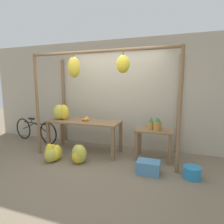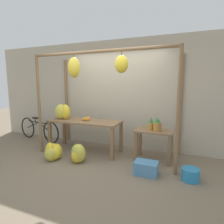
{
  "view_description": "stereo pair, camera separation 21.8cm",
  "coord_description": "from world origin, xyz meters",
  "px_view_note": "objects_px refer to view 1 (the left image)",
  "views": [
    {
      "loc": [
        1.52,
        -3.39,
        1.67
      ],
      "look_at": [
        0.13,
        0.63,
        1.03
      ],
      "focal_mm": 30.0,
      "sensor_mm": 36.0,
      "label": 1
    },
    {
      "loc": [
        1.72,
        -3.31,
        1.67
      ],
      "look_at": [
        0.13,
        0.63,
        1.03
      ],
      "focal_mm": 30.0,
      "sensor_mm": 36.0,
      "label": 2
    }
  ],
  "objects_px": {
    "pineapple_cluster": "(155,125)",
    "orange_pile": "(86,119)",
    "fruit_crate_white": "(148,167)",
    "blue_bucket": "(192,173)",
    "banana_pile_ground_right": "(79,155)",
    "parked_bicycle": "(35,130)",
    "banana_pile_ground_left": "(53,153)",
    "banana_pile_on_table": "(61,112)"
  },
  "relations": [
    {
      "from": "blue_bucket",
      "to": "fruit_crate_white",
      "type": "bearing_deg",
      "value": -175.28
    },
    {
      "from": "fruit_crate_white",
      "to": "parked_bicycle",
      "type": "height_order",
      "value": "parked_bicycle"
    },
    {
      "from": "banana_pile_ground_left",
      "to": "banana_pile_ground_right",
      "type": "height_order",
      "value": "banana_pile_ground_right"
    },
    {
      "from": "banana_pile_ground_left",
      "to": "parked_bicycle",
      "type": "xyz_separation_m",
      "value": [
        -1.36,
        1.02,
        0.17
      ]
    },
    {
      "from": "fruit_crate_white",
      "to": "parked_bicycle",
      "type": "distance_m",
      "value": 3.55
    },
    {
      "from": "banana_pile_ground_right",
      "to": "parked_bicycle",
      "type": "bearing_deg",
      "value": 154.58
    },
    {
      "from": "banana_pile_on_table",
      "to": "blue_bucket",
      "type": "xyz_separation_m",
      "value": [
        3.06,
        -0.54,
        -0.86
      ]
    },
    {
      "from": "banana_pile_on_table",
      "to": "orange_pile",
      "type": "distance_m",
      "value": 0.68
    },
    {
      "from": "banana_pile_on_table",
      "to": "parked_bicycle",
      "type": "relative_size",
      "value": 0.27
    },
    {
      "from": "orange_pile",
      "to": "parked_bicycle",
      "type": "xyz_separation_m",
      "value": [
        -1.8,
        0.27,
        -0.49
      ]
    },
    {
      "from": "fruit_crate_white",
      "to": "blue_bucket",
      "type": "xyz_separation_m",
      "value": [
        0.77,
        0.06,
        -0.01
      ]
    },
    {
      "from": "pineapple_cluster",
      "to": "banana_pile_ground_right",
      "type": "distance_m",
      "value": 1.75
    },
    {
      "from": "banana_pile_on_table",
      "to": "pineapple_cluster",
      "type": "bearing_deg",
      "value": 2.25
    },
    {
      "from": "orange_pile",
      "to": "banana_pile_ground_left",
      "type": "bearing_deg",
      "value": -120.17
    },
    {
      "from": "orange_pile",
      "to": "banana_pile_ground_left",
      "type": "xyz_separation_m",
      "value": [
        -0.44,
        -0.75,
        -0.66
      ]
    },
    {
      "from": "banana_pile_ground_right",
      "to": "parked_bicycle",
      "type": "height_order",
      "value": "parked_bicycle"
    },
    {
      "from": "pineapple_cluster",
      "to": "blue_bucket",
      "type": "relative_size",
      "value": 1.04
    },
    {
      "from": "orange_pile",
      "to": "pineapple_cluster",
      "type": "bearing_deg",
      "value": 1.29
    },
    {
      "from": "banana_pile_ground_left",
      "to": "fruit_crate_white",
      "type": "height_order",
      "value": "banana_pile_ground_left"
    },
    {
      "from": "blue_bucket",
      "to": "parked_bicycle",
      "type": "relative_size",
      "value": 0.18
    },
    {
      "from": "fruit_crate_white",
      "to": "banana_pile_ground_left",
      "type": "bearing_deg",
      "value": -177.4
    },
    {
      "from": "banana_pile_ground_left",
      "to": "banana_pile_on_table",
      "type": "bearing_deg",
      "value": 108.2
    },
    {
      "from": "pineapple_cluster",
      "to": "orange_pile",
      "type": "bearing_deg",
      "value": -178.71
    },
    {
      "from": "orange_pile",
      "to": "banana_pile_ground_right",
      "type": "height_order",
      "value": "orange_pile"
    },
    {
      "from": "banana_pile_ground_left",
      "to": "fruit_crate_white",
      "type": "bearing_deg",
      "value": 2.6
    },
    {
      "from": "banana_pile_ground_left",
      "to": "banana_pile_ground_right",
      "type": "xyz_separation_m",
      "value": [
        0.59,
        0.09,
        0.01
      ]
    },
    {
      "from": "banana_pile_on_table",
      "to": "banana_pile_ground_left",
      "type": "height_order",
      "value": "banana_pile_on_table"
    },
    {
      "from": "fruit_crate_white",
      "to": "blue_bucket",
      "type": "relative_size",
      "value": 1.42
    },
    {
      "from": "banana_pile_on_table",
      "to": "fruit_crate_white",
      "type": "relative_size",
      "value": 1.07
    },
    {
      "from": "banana_pile_ground_left",
      "to": "parked_bicycle",
      "type": "distance_m",
      "value": 1.71
    },
    {
      "from": "blue_bucket",
      "to": "parked_bicycle",
      "type": "bearing_deg",
      "value": 168.37
    },
    {
      "from": "banana_pile_ground_right",
      "to": "banana_pile_ground_left",
      "type": "bearing_deg",
      "value": -171.4
    },
    {
      "from": "pineapple_cluster",
      "to": "banana_pile_ground_left",
      "type": "xyz_separation_m",
      "value": [
        -2.08,
        -0.79,
        -0.62
      ]
    },
    {
      "from": "orange_pile",
      "to": "fruit_crate_white",
      "type": "bearing_deg",
      "value": -22.09
    },
    {
      "from": "pineapple_cluster",
      "to": "fruit_crate_white",
      "type": "bearing_deg",
      "value": -91.65
    },
    {
      "from": "banana_pile_ground_left",
      "to": "orange_pile",
      "type": "bearing_deg",
      "value": 59.83
    },
    {
      "from": "banana_pile_ground_left",
      "to": "blue_bucket",
      "type": "distance_m",
      "value": 2.83
    },
    {
      "from": "orange_pile",
      "to": "banana_pile_ground_left",
      "type": "height_order",
      "value": "orange_pile"
    },
    {
      "from": "orange_pile",
      "to": "blue_bucket",
      "type": "distance_m",
      "value": 2.56
    },
    {
      "from": "orange_pile",
      "to": "fruit_crate_white",
      "type": "relative_size",
      "value": 0.51
    },
    {
      "from": "pineapple_cluster",
      "to": "banana_pile_ground_right",
      "type": "height_order",
      "value": "pineapple_cluster"
    },
    {
      "from": "banana_pile_on_table",
      "to": "banana_pile_ground_left",
      "type": "relative_size",
      "value": 0.96
    }
  ]
}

